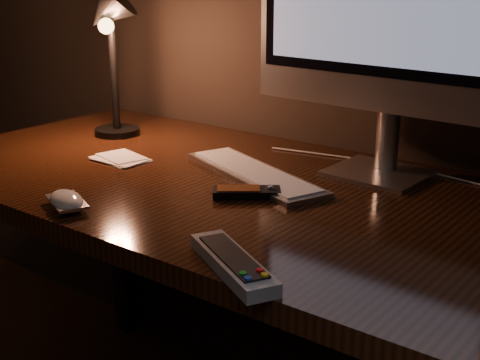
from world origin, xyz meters
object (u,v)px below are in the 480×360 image
Objects in this scene: media_remote at (247,192)px; desk_lamp at (108,34)px; keyboard at (254,173)px; tv_remote at (233,263)px; desk at (267,233)px; mouse at (67,202)px.

desk_lamp is (-0.55, 0.16, 0.26)m from media_remote.
tv_remote reaches higher than keyboard.
desk is 14.81× the size of mouse.
tv_remote reaches higher than mouse.
desk_lamp is (-0.74, 0.44, 0.26)m from tv_remote.
tv_remote reaches higher than desk.
mouse is (-0.16, -0.37, 0.00)m from keyboard.
media_remote is 0.63m from desk_lamp.
mouse is (-0.19, -0.38, 0.14)m from desk.
mouse is 0.50× the size of tv_remote.
desk_lamp reaches higher than media_remote.
desk_lamp is (-0.49, 0.04, 0.26)m from keyboard.
keyboard is 0.56m from desk_lamp.
mouse is 0.59m from desk_lamp.
desk_lamp reaches higher than keyboard.
desk is 11.89× the size of media_remote.
keyboard is at bearing 89.47° from mouse.
media_remote is at bearing 71.44° from mouse.
mouse is at bearing -92.73° from keyboard.
desk is 0.48m from tv_remote.
keyboard is at bearing 150.83° from tv_remote.
keyboard is 3.76× the size of mouse.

